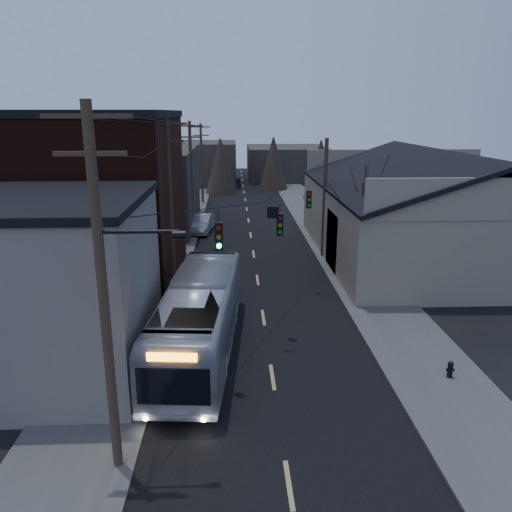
{
  "coord_description": "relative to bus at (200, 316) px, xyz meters",
  "views": [
    {
      "loc": [
        -1.48,
        -9.74,
        10.19
      ],
      "look_at": [
        -0.32,
        15.11,
        3.0
      ],
      "focal_mm": 35.0,
      "sensor_mm": 36.0,
      "label": 1
    }
  ],
  "objects": [
    {
      "name": "bare_tree",
      "position": [
        9.5,
        9.58,
        1.95
      ],
      "size": [
        0.4,
        0.4,
        7.2
      ],
      "primitive_type": "cone",
      "color": "black",
      "rests_on": "ground"
    },
    {
      "name": "building_clapboard",
      "position": [
        -6.0,
        -1.42,
        1.85
      ],
      "size": [
        8.0,
        8.0,
        7.0
      ],
      "primitive_type": "cube",
      "color": "#6B6459",
      "rests_on": "ground"
    },
    {
      "name": "building_brick",
      "position": [
        -7.0,
        9.58,
        3.35
      ],
      "size": [
        10.0,
        12.0,
        10.0
      ],
      "primitive_type": "cube",
      "color": "black",
      "rests_on": "ground"
    },
    {
      "name": "parked_car",
      "position": [
        -1.3,
        22.88,
        -0.87
      ],
      "size": [
        2.16,
        4.92,
        1.57
      ],
      "primitive_type": "imported",
      "rotation": [
        0.0,
        0.0,
        -0.11
      ],
      "color": "#929598",
      "rests_on": "ground"
    },
    {
      "name": "building_far_right",
      "position": [
        10.0,
        59.58,
        0.85
      ],
      "size": [
        12.0,
        14.0,
        5.0
      ],
      "primitive_type": "cube",
      "color": "#2E2B25",
      "rests_on": "ground"
    },
    {
      "name": "sidewalk_right",
      "position": [
        9.5,
        19.58,
        -1.59
      ],
      "size": [
        4.0,
        110.0,
        0.12
      ],
      "primitive_type": "cube",
      "color": "#474744",
      "rests_on": "ground"
    },
    {
      "name": "bus",
      "position": [
        0.0,
        0.0,
        0.0
      ],
      "size": [
        3.74,
        12.06,
        3.31
      ],
      "primitive_type": "imported",
      "rotation": [
        0.0,
        0.0,
        3.06
      ],
      "color": "#A9ACB5",
      "rests_on": "ground"
    },
    {
      "name": "utility_lines",
      "position": [
        -0.11,
        13.72,
        3.3
      ],
      "size": [
        11.24,
        45.28,
        10.5
      ],
      "color": "#382B1E",
      "rests_on": "ground"
    },
    {
      "name": "fire_hydrant",
      "position": [
        9.98,
        -2.92,
        -1.17
      ],
      "size": [
        0.33,
        0.23,
        0.68
      ],
      "rotation": [
        0.0,
        0.0,
        -0.14
      ],
      "color": "black",
      "rests_on": "sidewalk_right"
    },
    {
      "name": "sidewalk_left",
      "position": [
        -3.5,
        19.58,
        -1.59
      ],
      "size": [
        4.0,
        110.0,
        0.12
      ],
      "primitive_type": "cube",
      "color": "#474744",
      "rests_on": "ground"
    },
    {
      "name": "building_left_far",
      "position": [
        -6.5,
        25.58,
        1.85
      ],
      "size": [
        9.0,
        14.0,
        7.0
      ],
      "primitive_type": "cube",
      "color": "#2E2B25",
      "rests_on": "ground"
    },
    {
      "name": "warehouse",
      "position": [
        16.0,
        14.58,
        1.04
      ],
      "size": [
        16.16,
        20.6,
        7.73
      ],
      "color": "gray",
      "rests_on": "ground"
    },
    {
      "name": "building_far_left",
      "position": [
        -3.0,
        54.58,
        1.35
      ],
      "size": [
        10.0,
        12.0,
        6.0
      ],
      "primitive_type": "cube",
      "color": "#2E2B25",
      "rests_on": "ground"
    },
    {
      "name": "road_surface",
      "position": [
        3.0,
        19.58,
        -1.64
      ],
      "size": [
        9.0,
        110.0,
        0.02
      ],
      "primitive_type": "cube",
      "color": "black",
      "rests_on": "ground"
    }
  ]
}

